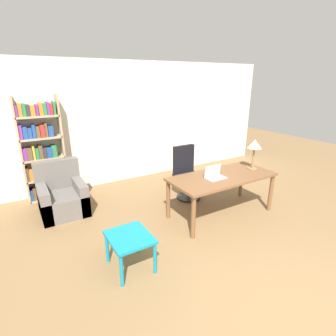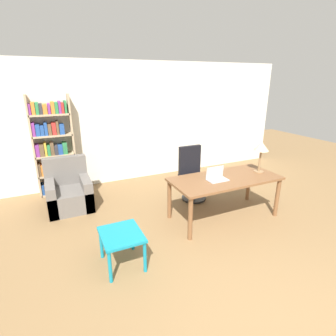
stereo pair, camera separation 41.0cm
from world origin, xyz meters
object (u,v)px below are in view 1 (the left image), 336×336
object	(u,v)px
laptop	(215,175)
desk	(222,180)
office_chair	(187,174)
armchair	(62,197)
side_table_blue	(130,241)
table_lamp	(255,145)
bookshelf	(41,152)

from	to	relation	value
laptop	desk	bearing A→B (deg)	4.96
office_chair	armchair	xyz separation A→B (m)	(-2.29, 0.62, -0.20)
laptop	side_table_blue	size ratio (longest dim) A/B	0.58
desk	office_chair	world-z (taller)	office_chair
armchair	table_lamp	bearing A→B (deg)	-26.17
office_chair	bookshelf	bearing A→B (deg)	150.07
bookshelf	side_table_blue	bearing A→B (deg)	-77.53
table_lamp	office_chair	xyz separation A→B (m)	(-0.82, 0.92, -0.68)
laptop	bookshelf	bearing A→B (deg)	135.39
office_chair	table_lamp	bearing A→B (deg)	-48.08
office_chair	laptop	bearing A→B (deg)	-95.42
office_chair	bookshelf	world-z (taller)	bookshelf
side_table_blue	desk	bearing A→B (deg)	14.06
laptop	office_chair	xyz separation A→B (m)	(0.09, 0.92, -0.29)
desk	armchair	distance (m)	2.86
laptop	bookshelf	size ratio (longest dim) A/B	0.16
office_chair	armchair	bearing A→B (deg)	164.98
laptop	armchair	distance (m)	2.73
side_table_blue	armchair	xyz separation A→B (m)	(-0.46, 2.01, -0.10)
desk	table_lamp	size ratio (longest dim) A/B	3.38
side_table_blue	armchair	distance (m)	2.06
desk	laptop	size ratio (longest dim) A/B	5.59
table_lamp	side_table_blue	bearing A→B (deg)	-169.84
table_lamp	side_table_blue	size ratio (longest dim) A/B	0.95
office_chair	desk	bearing A→B (deg)	-83.47
office_chair	side_table_blue	distance (m)	2.31
armchair	bookshelf	world-z (taller)	bookshelf
office_chair	side_table_blue	size ratio (longest dim) A/B	1.83
laptop	side_table_blue	xyz separation A→B (m)	(-1.75, -0.47, -0.39)
table_lamp	laptop	bearing A→B (deg)	-179.55
table_lamp	side_table_blue	distance (m)	2.81
laptop	bookshelf	distance (m)	3.34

